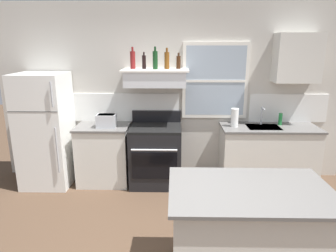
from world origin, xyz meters
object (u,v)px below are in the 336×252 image
(kitchen_island, at_px, (247,235))
(bottle_red_label_wine, at_px, (133,60))
(bottle_balsamic_dark, at_px, (144,62))
(bottle_dark_green_wine, at_px, (155,60))
(paper_towel_roll, at_px, (235,118))
(dish_soap_bottle, at_px, (280,119))
(refrigerator, at_px, (45,130))
(bottle_amber_wine, at_px, (167,60))
(bottle_brown_stout, at_px, (178,62))
(toaster, at_px, (107,120))
(stove_range, at_px, (156,155))

(kitchen_island, bearing_deg, bottle_red_label_wine, 120.75)
(bottle_balsamic_dark, distance_m, bottle_dark_green_wine, 0.18)
(paper_towel_roll, relative_size, dish_soap_bottle, 1.50)
(refrigerator, xyz_separation_m, bottle_amber_wine, (1.82, 0.13, 1.02))
(bottle_amber_wine, relative_size, paper_towel_roll, 1.11)
(bottle_dark_green_wine, relative_size, bottle_brown_stout, 1.38)
(bottle_red_label_wine, bearing_deg, bottle_dark_green_wine, -12.17)
(bottle_brown_stout, relative_size, kitchen_island, 0.16)
(bottle_red_label_wine, distance_m, kitchen_island, 2.86)
(refrigerator, xyz_separation_m, dish_soap_bottle, (3.53, 0.16, 0.15))
(bottle_balsamic_dark, height_order, paper_towel_roll, bottle_balsamic_dark)
(kitchen_island, bearing_deg, refrigerator, 142.84)
(bottle_brown_stout, distance_m, paper_towel_roll, 1.16)
(bottle_brown_stout, bearing_deg, dish_soap_bottle, -0.60)
(kitchen_island, bearing_deg, toaster, 130.41)
(toaster, xyz_separation_m, bottle_amber_wine, (0.89, 0.15, 0.86))
(toaster, height_order, stove_range, toaster)
(toaster, height_order, dish_soap_bottle, toaster)
(refrigerator, bearing_deg, dish_soap_bottle, 2.60)
(bottle_brown_stout, height_order, dish_soap_bottle, bottle_brown_stout)
(toaster, bearing_deg, stove_range, 3.08)
(refrigerator, relative_size, bottle_amber_wine, 5.66)
(toaster, bearing_deg, kitchen_island, -49.59)
(stove_range, relative_size, bottle_dark_green_wine, 3.44)
(stove_range, relative_size, bottle_amber_wine, 3.64)
(stove_range, distance_m, kitchen_island, 2.19)
(bottle_red_label_wine, xyz_separation_m, bottle_brown_stout, (0.66, 0.01, -0.03))
(refrigerator, height_order, bottle_balsamic_dark, bottle_balsamic_dark)
(bottle_amber_wine, bearing_deg, toaster, -170.66)
(bottle_dark_green_wine, xyz_separation_m, dish_soap_bottle, (1.88, 0.06, -0.88))
(dish_soap_bottle, xyz_separation_m, kitchen_island, (-0.94, -2.12, -0.54))
(bottle_balsamic_dark, bearing_deg, paper_towel_roll, -3.70)
(bottle_dark_green_wine, distance_m, dish_soap_bottle, 2.07)
(toaster, relative_size, stove_range, 0.27)
(bottle_balsamic_dark, distance_m, bottle_amber_wine, 0.33)
(refrigerator, distance_m, toaster, 0.94)
(bottle_brown_stout, bearing_deg, stove_range, -155.36)
(stove_range, height_order, dish_soap_bottle, same)
(bottle_red_label_wine, relative_size, bottle_balsamic_dark, 1.29)
(bottle_brown_stout, bearing_deg, bottle_balsamic_dark, -176.59)
(toaster, relative_size, paper_towel_roll, 1.10)
(stove_range, height_order, bottle_red_label_wine, bottle_red_label_wine)
(paper_towel_roll, bearing_deg, bottle_amber_wine, 176.04)
(toaster, relative_size, bottle_amber_wine, 0.99)
(paper_towel_roll, xyz_separation_m, kitchen_island, (-0.23, -2.02, -0.59))
(bottle_red_label_wine, relative_size, dish_soap_bottle, 1.73)
(bottle_red_label_wine, distance_m, paper_towel_roll, 1.72)
(toaster, relative_size, bottle_brown_stout, 1.30)
(bottle_amber_wine, relative_size, bottle_brown_stout, 1.31)
(refrigerator, relative_size, dish_soap_bottle, 9.42)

